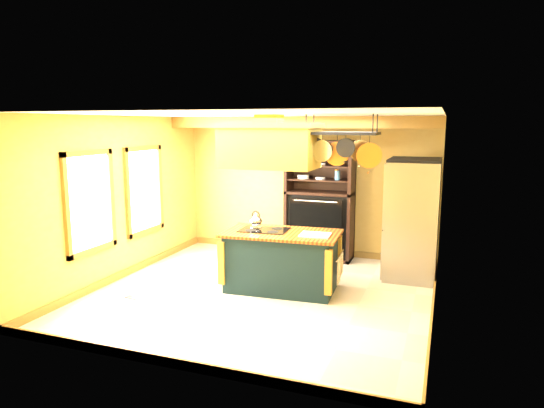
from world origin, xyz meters
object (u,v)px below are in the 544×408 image
Objects in this scene: hutch at (320,213)px; refrigerator at (412,221)px; kitchen_island at (281,260)px; pot_rack at (342,142)px; range_hood at (269,144)px.

refrigerator is at bearing -20.43° from hutch.
refrigerator is at bearing 32.83° from kitchen_island.
refrigerator is at bearing 55.75° from pot_rack.
kitchen_island is 0.93× the size of refrigerator.
hutch is at bearing 112.25° from pot_rack.
range_hood reaches higher than refrigerator.
range_hood is at bearing -146.40° from refrigerator.
pot_rack reaches higher than hutch.
kitchen_island is 2.04m from hutch.
refrigerator is (1.84, 1.35, 0.49)m from kitchen_island.
pot_rack is (0.92, -0.00, 1.84)m from kitchen_island.
range_hood and pot_rack have the same top height.
kitchen_island is at bearing 0.19° from range_hood.
pot_rack is at bearing -67.75° from hutch.
hutch is at bearing 159.57° from refrigerator.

